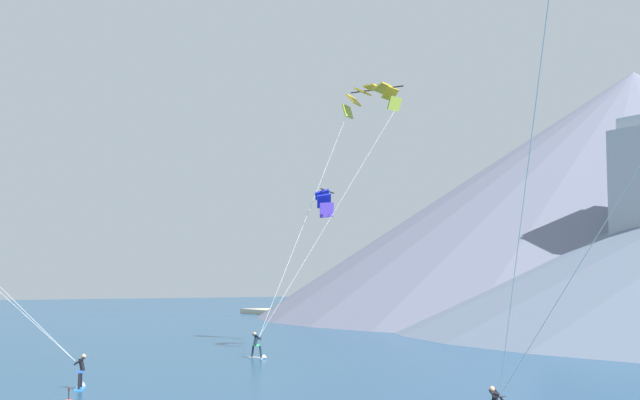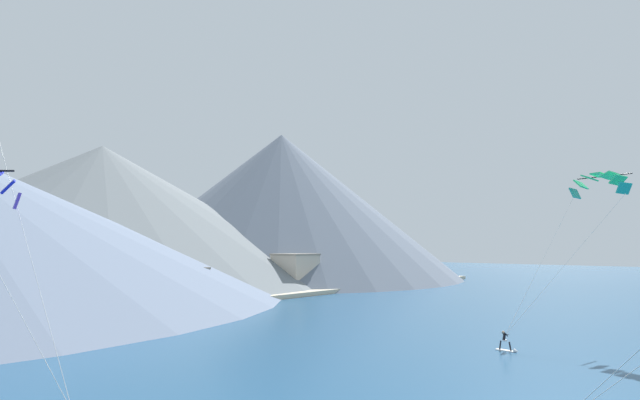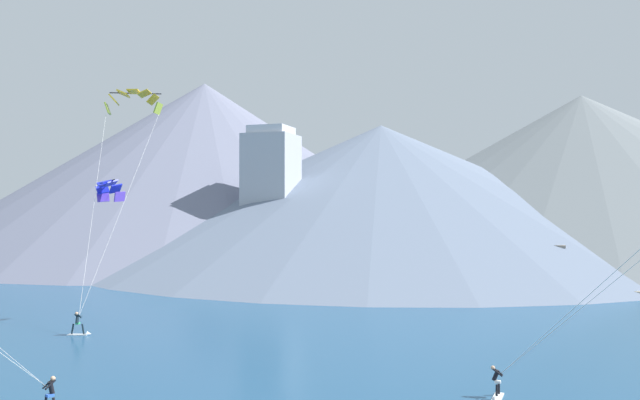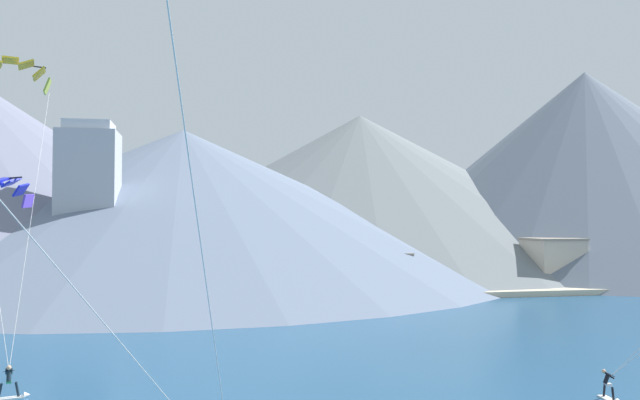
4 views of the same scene
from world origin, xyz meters
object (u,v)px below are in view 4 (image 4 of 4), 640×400
object	(u,v)px
kitesurfer_near_trail	(611,392)
kitesurfer_near_lead	(13,387)
parafoil_kite_distant_high_outer	(3,189)
parafoil_kite_near_lead	(10,73)

from	to	relation	value
kitesurfer_near_trail	kitesurfer_near_lead	bearing A→B (deg)	168.21
kitesurfer_near_lead	parafoil_kite_distant_high_outer	distance (m)	12.67
kitesurfer_near_trail	parafoil_kite_near_lead	bearing A→B (deg)	151.93
kitesurfer_near_trail	parafoil_kite_distant_high_outer	world-z (taller)	parafoil_kite_distant_high_outer
parafoil_kite_distant_high_outer	kitesurfer_near_trail	bearing A→B (deg)	-21.68
kitesurfer_near_lead	kitesurfer_near_trail	bearing A→B (deg)	-11.79
kitesurfer_near_lead	kitesurfer_near_trail	xyz separation A→B (m)	(29.85, -6.23, -0.13)
parafoil_kite_near_lead	parafoil_kite_distant_high_outer	size ratio (longest dim) A/B	5.02
parafoil_kite_near_lead	kitesurfer_near_lead	bearing A→B (deg)	-72.53
kitesurfer_near_trail	parafoil_kite_near_lead	xyz separation A→B (m)	(-33.51, 17.87, 18.96)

